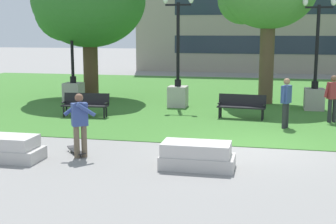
% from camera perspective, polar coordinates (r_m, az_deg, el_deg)
% --- Properties ---
extents(ground_plane, '(140.00, 140.00, 0.00)m').
position_cam_1_polar(ground_plane, '(13.68, 10.33, -4.30)').
color(ground_plane, gray).
extents(grass_lawn, '(40.00, 20.00, 0.02)m').
position_cam_1_polar(grass_lawn, '(23.50, 11.18, 1.65)').
color(grass_lawn, '#3D752D').
rests_on(grass_lawn, ground).
extents(concrete_block_center, '(1.81, 0.90, 0.64)m').
position_cam_1_polar(concrete_block_center, '(12.86, -19.16, -4.20)').
color(concrete_block_center, '#BCB7B2').
rests_on(concrete_block_center, ground).
extents(concrete_block_left, '(1.80, 0.90, 0.64)m').
position_cam_1_polar(concrete_block_left, '(11.47, 3.54, -5.35)').
color(concrete_block_left, '#BCB7B2').
rests_on(concrete_block_left, ground).
extents(person_skateboarder, '(0.89, 0.53, 1.71)m').
position_cam_1_polar(person_skateboarder, '(12.45, -10.71, -1.13)').
color(person_skateboarder, brown).
rests_on(person_skateboarder, ground).
extents(skateboard, '(0.83, 0.89, 0.14)m').
position_cam_1_polar(skateboard, '(12.98, -11.11, -4.71)').
color(skateboard, black).
rests_on(skateboard, ground).
extents(park_bench_near_left, '(1.84, 0.68, 0.90)m').
position_cam_1_polar(park_bench_near_left, '(17.92, 8.97, 0.87)').
color(park_bench_near_left, black).
rests_on(park_bench_near_left, grass_lawn).
extents(park_bench_near_right, '(1.83, 0.67, 0.90)m').
position_cam_1_polar(park_bench_near_right, '(18.33, -10.00, 1.05)').
color(park_bench_near_right, black).
rests_on(park_bench_near_right, grass_lawn).
extents(lamp_post_left, '(1.32, 0.80, 5.35)m').
position_cam_1_polar(lamp_post_left, '(22.10, -11.49, 3.96)').
color(lamp_post_left, '#ADA89E').
rests_on(lamp_post_left, grass_lawn).
extents(lamp_post_center, '(1.32, 0.80, 4.72)m').
position_cam_1_polar(lamp_post_center, '(20.49, 17.46, 2.94)').
color(lamp_post_center, gray).
rests_on(lamp_post_center, grass_lawn).
extents(lamp_post_right, '(1.32, 0.80, 4.86)m').
position_cam_1_polar(lamp_post_right, '(20.35, 1.21, 3.41)').
color(lamp_post_right, '#ADA89E').
rests_on(lamp_post_right, grass_lawn).
extents(tree_far_left, '(5.69, 5.42, 7.09)m').
position_cam_1_polar(tree_far_left, '(23.18, -9.77, 13.27)').
color(tree_far_left, '#4C3823').
rests_on(tree_far_left, grass_lawn).
extents(person_bystander_near_lawn, '(0.68, 0.40, 1.71)m').
position_cam_1_polar(person_bystander_near_lawn, '(17.90, 19.47, 1.85)').
color(person_bystander_near_lawn, '#28282D').
rests_on(person_bystander_near_lawn, grass_lawn).
extents(person_bystander_far_lawn, '(0.38, 0.60, 1.71)m').
position_cam_1_polar(person_bystander_far_lawn, '(16.39, 14.20, 1.42)').
color(person_bystander_far_lawn, '#28282D').
rests_on(person_bystander_far_lawn, grass_lawn).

